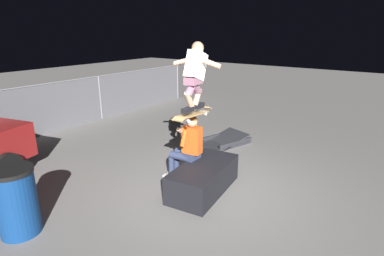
% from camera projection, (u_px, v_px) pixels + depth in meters
% --- Properties ---
extents(ground_plane, '(40.00, 40.00, 0.00)m').
position_uv_depth(ground_plane, '(205.00, 191.00, 5.60)').
color(ground_plane, slate).
extents(ledge_box_main, '(1.62, 0.93, 0.50)m').
position_uv_depth(ledge_box_main, '(203.00, 178.00, 5.54)').
color(ledge_box_main, black).
rests_on(ledge_box_main, ground).
extents(person_sitting_on_ledge, '(0.60, 0.77, 1.33)m').
position_uv_depth(person_sitting_on_ledge, '(187.00, 145.00, 5.72)').
color(person_sitting_on_ledge, '#2D3856').
rests_on(person_sitting_on_ledge, ground).
extents(skateboard, '(1.03, 0.28, 0.13)m').
position_uv_depth(skateboard, '(193.00, 114.00, 5.26)').
color(skateboard, '#AD8451').
extents(skater_airborne, '(0.63, 0.89, 1.12)m').
position_uv_depth(skater_airborne, '(195.00, 73.00, 5.09)').
color(skater_airborne, black).
extents(kicker_ramp, '(1.35, 1.08, 0.33)m').
position_uv_depth(kicker_ramp, '(223.00, 142.00, 7.88)').
color(kicker_ramp, '#28282D').
rests_on(kicker_ramp, ground).
extents(trash_bin, '(0.57, 0.57, 1.00)m').
position_uv_depth(trash_bin, '(16.00, 201.00, 4.31)').
color(trash_bin, navy).
rests_on(trash_bin, ground).
extents(fence_back, '(12.05, 0.05, 1.40)m').
position_uv_depth(fence_back, '(40.00, 109.00, 8.36)').
color(fence_back, slate).
rests_on(fence_back, ground).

